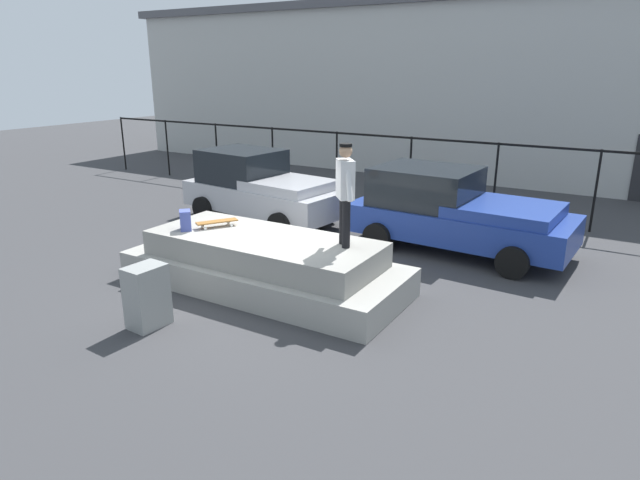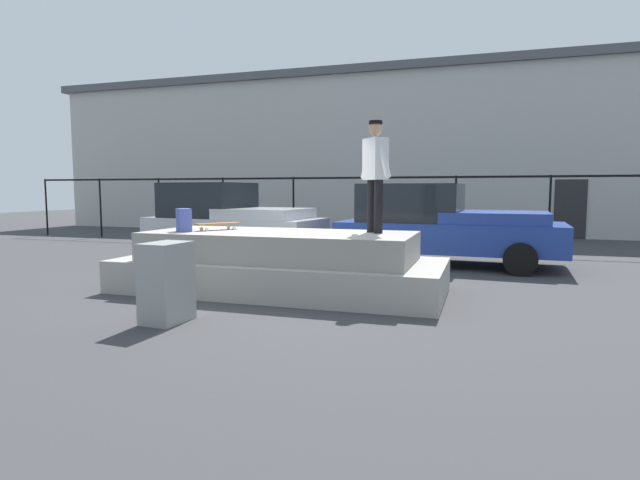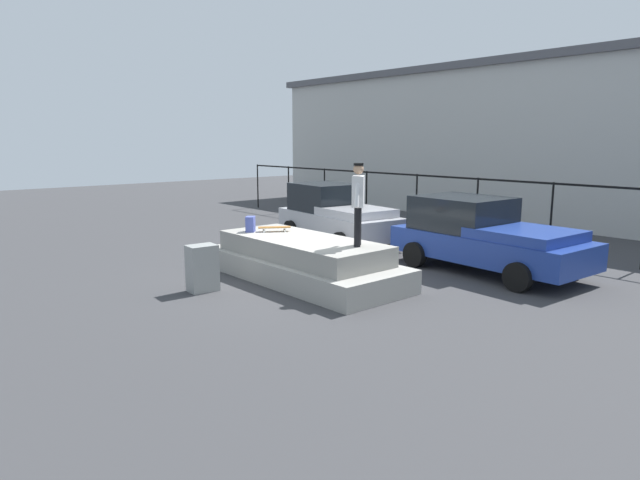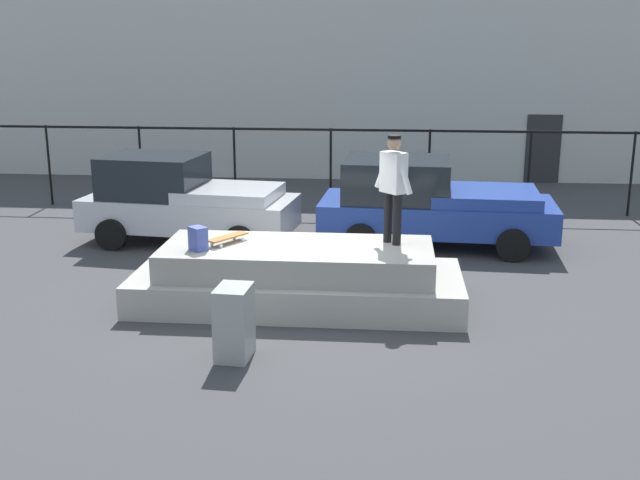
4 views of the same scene
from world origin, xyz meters
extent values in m
plane|color=#38383A|center=(0.00, 0.00, 0.00)|extent=(60.00, 60.00, 0.00)
cube|color=#9E9B93|center=(0.01, -0.08, 0.26)|extent=(5.27, 2.16, 0.52)
cube|color=gray|center=(0.01, -0.08, 0.74)|extent=(4.32, 1.77, 0.45)
cylinder|color=black|center=(1.44, 0.30, 1.39)|extent=(0.14, 0.14, 0.83)
cylinder|color=black|center=(1.59, 0.14, 1.39)|extent=(0.14, 0.14, 0.83)
cube|color=silver|center=(1.52, 0.22, 2.13)|extent=(0.45, 0.47, 0.65)
cylinder|color=silver|center=(1.35, 0.41, 2.12)|extent=(0.30, 0.32, 0.60)
cylinder|color=silver|center=(1.68, 0.03, 2.12)|extent=(0.30, 0.32, 0.60)
sphere|color=tan|center=(1.52, 0.22, 2.59)|extent=(0.22, 0.22, 0.22)
cylinder|color=black|center=(1.52, 0.22, 2.69)|extent=(0.29, 0.29, 0.05)
cube|color=brown|center=(-1.13, -0.04, 1.08)|extent=(0.59, 0.78, 0.02)
cylinder|color=silver|center=(-1.35, -0.20, 1.00)|extent=(0.06, 0.06, 0.06)
cylinder|color=silver|center=(-1.18, -0.31, 1.00)|extent=(0.06, 0.06, 0.06)
cylinder|color=silver|center=(-1.08, 0.23, 1.00)|extent=(0.06, 0.06, 0.06)
cylinder|color=silver|center=(-0.91, 0.13, 1.00)|extent=(0.06, 0.06, 0.06)
cube|color=#3F4C99|center=(-1.50, -0.49, 1.16)|extent=(0.34, 0.34, 0.38)
cube|color=#B7B7BC|center=(-2.68, 3.55, 0.64)|extent=(4.54, 2.26, 0.65)
cube|color=black|center=(-3.44, 3.63, 1.40)|extent=(2.14, 1.84, 0.86)
cube|color=#B7B7BC|center=(-1.82, 3.44, 1.09)|extent=(2.15, 1.90, 0.24)
cylinder|color=black|center=(-3.92, 4.60, 0.32)|extent=(0.66, 0.29, 0.64)
cylinder|color=black|center=(-4.13, 2.80, 0.32)|extent=(0.66, 0.29, 0.64)
cylinder|color=black|center=(-1.24, 4.29, 0.32)|extent=(0.66, 0.29, 0.64)
cylinder|color=black|center=(-1.45, 2.49, 0.32)|extent=(0.66, 0.29, 0.64)
cube|color=navy|center=(2.44, 3.80, 0.63)|extent=(4.85, 2.26, 0.63)
cube|color=black|center=(1.61, 3.85, 1.36)|extent=(2.23, 1.95, 0.84)
cube|color=navy|center=(3.38, 3.75, 1.07)|extent=(2.24, 2.01, 0.24)
cylinder|color=black|center=(1.02, 4.90, 0.32)|extent=(0.65, 0.26, 0.64)
cylinder|color=black|center=(0.91, 2.87, 0.32)|extent=(0.65, 0.26, 0.64)
cylinder|color=black|center=(3.96, 4.74, 0.32)|extent=(0.65, 0.26, 0.64)
cylinder|color=black|center=(3.85, 2.70, 0.32)|extent=(0.65, 0.26, 0.64)
cube|color=gray|center=(-0.58, -2.34, 0.50)|extent=(0.48, 0.63, 1.00)
cylinder|color=black|center=(-7.20, 6.91, 1.02)|extent=(0.06, 0.06, 2.04)
cylinder|color=black|center=(-4.80, 6.91, 1.02)|extent=(0.06, 0.06, 2.04)
cylinder|color=black|center=(-2.40, 6.91, 1.02)|extent=(0.06, 0.06, 2.04)
cylinder|color=black|center=(0.00, 6.91, 1.02)|extent=(0.06, 0.06, 2.04)
cylinder|color=black|center=(2.40, 6.91, 1.02)|extent=(0.06, 0.06, 2.04)
cylinder|color=black|center=(4.80, 6.91, 1.02)|extent=(0.06, 0.06, 2.04)
cylinder|color=black|center=(7.20, 6.91, 1.02)|extent=(0.06, 0.06, 2.04)
cube|color=black|center=(0.00, 6.91, 2.00)|extent=(24.00, 0.04, 0.06)
cube|color=#B2B2AD|center=(0.00, 14.71, 2.99)|extent=(29.57, 7.02, 5.98)
cube|color=#262628|center=(5.91, 11.19, 1.00)|extent=(1.00, 0.06, 2.00)
camera|label=1|loc=(5.78, -7.71, 3.91)|focal=30.87mm
camera|label=2|loc=(3.16, -7.72, 1.64)|focal=28.67mm
camera|label=3|loc=(9.69, -7.88, 3.19)|focal=30.88mm
camera|label=4|loc=(1.46, -11.95, 4.23)|focal=43.55mm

